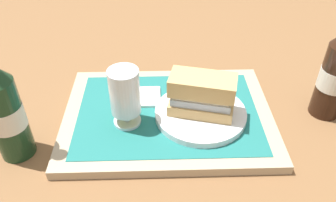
{
  "coord_description": "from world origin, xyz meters",
  "views": [
    {
      "loc": [
        0.02,
        0.56,
        0.49
      ],
      "look_at": [
        0.0,
        0.0,
        0.05
      ],
      "focal_mm": 36.71,
      "sensor_mm": 36.0,
      "label": 1
    }
  ],
  "objects_px": {
    "plate": "(200,114)",
    "beer_glass": "(125,95)",
    "sandwich": "(200,94)",
    "beer_bottle": "(4,110)"
  },
  "relations": [
    {
      "from": "beer_glass",
      "to": "beer_bottle",
      "type": "xyz_separation_m",
      "value": [
        0.21,
        0.06,
        0.01
      ]
    },
    {
      "from": "sandwich",
      "to": "plate",
      "type": "bearing_deg",
      "value": -180.0
    },
    {
      "from": "plate",
      "to": "sandwich",
      "type": "relative_size",
      "value": 1.34
    },
    {
      "from": "beer_bottle",
      "to": "plate",
      "type": "bearing_deg",
      "value": -168.95
    },
    {
      "from": "beer_glass",
      "to": "beer_bottle",
      "type": "relative_size",
      "value": 0.47
    },
    {
      "from": "plate",
      "to": "beer_glass",
      "type": "height_order",
      "value": "beer_glass"
    },
    {
      "from": "sandwich",
      "to": "beer_bottle",
      "type": "bearing_deg",
      "value": 25.39
    },
    {
      "from": "plate",
      "to": "beer_glass",
      "type": "relative_size",
      "value": 1.52
    },
    {
      "from": "sandwich",
      "to": "beer_glass",
      "type": "bearing_deg",
      "value": 19.82
    },
    {
      "from": "sandwich",
      "to": "beer_glass",
      "type": "relative_size",
      "value": 1.13
    }
  ]
}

